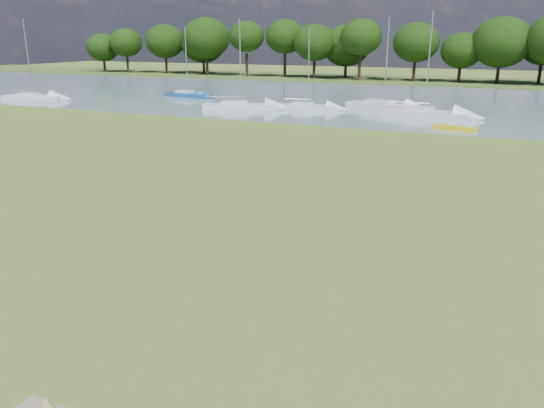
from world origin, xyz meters
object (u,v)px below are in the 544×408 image
at_px(kayak, 454,128).
at_px(sailboat_9, 32,96).
at_px(sailboat_3, 307,105).
at_px(sailboat_1, 423,111).
at_px(sailboat_6, 187,93).
at_px(sailboat_5, 240,104).
at_px(sailboat_0, 383,104).

relative_size(kayak, sailboat_9, 0.38).
bearing_deg(sailboat_3, sailboat_1, -11.46).
relative_size(sailboat_6, sailboat_9, 0.91).
relative_size(kayak, sailboat_1, 0.37).
bearing_deg(sailboat_9, sailboat_5, -11.36).
bearing_deg(sailboat_1, sailboat_9, -171.42).
bearing_deg(sailboat_1, sailboat_3, -179.69).
bearing_deg(sailboat_1, kayak, -60.23).
bearing_deg(sailboat_5, sailboat_0, 2.12).
distance_m(sailboat_1, sailboat_5, 17.49).
relative_size(sailboat_3, sailboat_9, 0.88).
distance_m(sailboat_3, sailboat_5, 6.63).
distance_m(kayak, sailboat_6, 33.62).
bearing_deg(sailboat_3, kayak, -34.65).
relative_size(sailboat_0, sailboat_5, 1.01).
bearing_deg(sailboat_9, sailboat_6, 17.06).
xyz_separation_m(sailboat_0, sailboat_5, (-13.01, -5.38, -0.03)).
bearing_deg(sailboat_5, sailboat_6, 125.10).
xyz_separation_m(kayak, sailboat_5, (-20.66, 4.49, 0.32)).
bearing_deg(sailboat_3, sailboat_5, -165.96).
bearing_deg(sailboat_6, kayak, -14.20).
height_order(sailboat_1, sailboat_3, sailboat_1).
xyz_separation_m(sailboat_1, sailboat_3, (-11.26, 0.53, -0.08)).
bearing_deg(sailboat_1, sailboat_0, 145.54).
height_order(sailboat_0, sailboat_9, sailboat_9).
height_order(sailboat_0, sailboat_1, sailboat_1).
xyz_separation_m(sailboat_0, sailboat_3, (-6.89, -2.81, -0.11)).
relative_size(sailboat_1, sailboat_5, 1.06).
bearing_deg(sailboat_3, sailboat_6, 155.23).
relative_size(sailboat_1, sailboat_6, 1.14).
bearing_deg(sailboat_0, sailboat_6, -167.33).
bearing_deg(sailboat_9, sailboat_0, -5.08).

